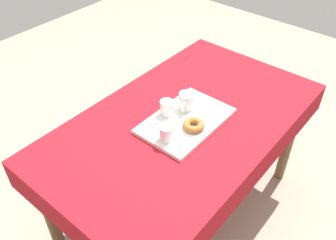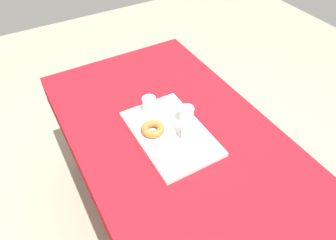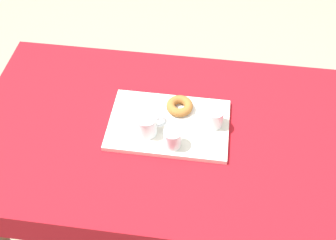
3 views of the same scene
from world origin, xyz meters
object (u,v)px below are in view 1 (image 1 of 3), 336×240
object	(u,v)px
sugar_donut_left	(194,125)
dining_table	(183,134)
tea_mug_left	(187,102)
donut_plate_left	(193,128)
water_glass_far	(166,134)
serving_tray	(186,121)
water_glass_near	(167,108)

from	to	relation	value
sugar_donut_left	dining_table	bearing A→B (deg)	62.94
dining_table	sugar_donut_left	size ratio (longest dim) A/B	14.29
tea_mug_left	sugar_donut_left	distance (m)	0.17
tea_mug_left	donut_plate_left	xyz separation A→B (m)	(-0.11, -0.13, -0.04)
water_glass_far	tea_mug_left	bearing A→B (deg)	16.16
water_glass_far	sugar_donut_left	distance (m)	0.15
serving_tray	tea_mug_left	xyz separation A→B (m)	(0.08, 0.06, 0.05)
tea_mug_left	sugar_donut_left	xyz separation A→B (m)	(-0.11, -0.13, -0.02)
tea_mug_left	sugar_donut_left	size ratio (longest dim) A/B	1.13
dining_table	water_glass_near	xyz separation A→B (m)	(-0.04, 0.08, 0.16)
tea_mug_left	water_glass_near	bearing A→B (deg)	155.00
donut_plate_left	sugar_donut_left	distance (m)	0.02
tea_mug_left	sugar_donut_left	world-z (taller)	tea_mug_left
water_glass_near	water_glass_far	bearing A→B (deg)	-140.77
serving_tray	sugar_donut_left	xyz separation A→B (m)	(-0.03, -0.07, 0.03)
water_glass_far	donut_plate_left	distance (m)	0.16
serving_tray	water_glass_far	xyz separation A→B (m)	(-0.18, -0.02, 0.04)
dining_table	serving_tray	distance (m)	0.12
tea_mug_left	donut_plate_left	distance (m)	0.17
tea_mug_left	donut_plate_left	world-z (taller)	tea_mug_left
donut_plate_left	water_glass_near	bearing A→B (deg)	87.88
dining_table	donut_plate_left	world-z (taller)	donut_plate_left
dining_table	water_glass_near	distance (m)	0.18
dining_table	sugar_donut_left	bearing A→B (deg)	-117.06
dining_table	water_glass_near	bearing A→B (deg)	117.46
serving_tray	water_glass_far	size ratio (longest dim) A/B	6.01
dining_table	sugar_donut_left	world-z (taller)	sugar_donut_left
serving_tray	sugar_donut_left	size ratio (longest dim) A/B	4.42
serving_tray	water_glass_near	size ratio (longest dim) A/B	6.01
dining_table	donut_plate_left	xyz separation A→B (m)	(-0.05, -0.10, 0.13)
serving_tray	donut_plate_left	world-z (taller)	donut_plate_left
donut_plate_left	sugar_donut_left	size ratio (longest dim) A/B	1.17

